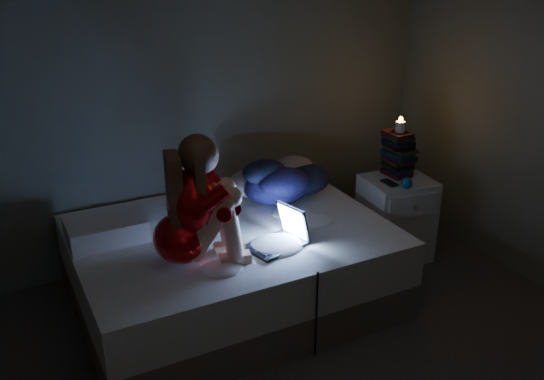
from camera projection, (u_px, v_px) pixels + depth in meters
wall_back at (208, 84)px, 4.18m from camera, size 3.60×0.02×2.60m
bed at (232, 265)px, 3.83m from camera, size 1.96×1.47×0.54m
pillow at (106, 229)px, 3.57m from camera, size 0.47×0.33×0.14m
woman at (178, 203)px, 3.17m from camera, size 0.52×0.39×0.77m
laptop at (275, 229)px, 3.45m from camera, size 0.40×0.33×0.25m
clothes_pile at (276, 178)px, 4.11m from camera, size 0.65×0.60×0.32m
nightstand at (395, 218)px, 4.39m from camera, size 0.52×0.48×0.63m
book_stack at (398, 155)px, 4.31m from camera, size 0.19×0.25×0.31m
candle at (400, 130)px, 4.23m from camera, size 0.07×0.07×0.08m
phone at (391, 183)px, 4.18m from camera, size 0.08×0.15×0.01m
blue_orb at (409, 183)px, 4.10m from camera, size 0.08×0.08×0.08m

